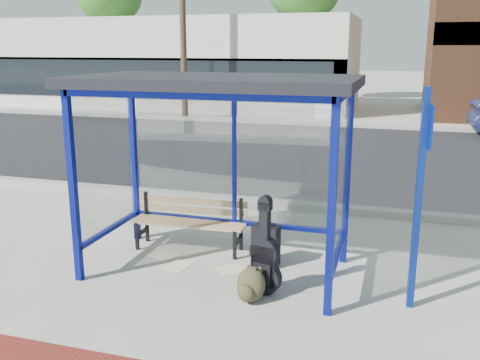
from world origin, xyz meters
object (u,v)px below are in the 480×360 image
(guitar_bag, at_px, (264,261))
(backpack, at_px, (250,286))
(suitcase, at_px, (266,245))
(bench, at_px, (190,220))

(guitar_bag, distance_m, backpack, 0.33)
(guitar_bag, xyz_separation_m, suitcase, (-0.19, 0.81, -0.13))
(guitar_bag, height_order, backpack, guitar_bag)
(guitar_bag, distance_m, suitcase, 0.84)
(guitar_bag, bearing_deg, suitcase, 114.46)
(bench, relative_size, backpack, 4.03)
(guitar_bag, xyz_separation_m, backpack, (-0.10, -0.23, -0.21))
(bench, distance_m, suitcase, 1.19)
(suitcase, height_order, backpack, suitcase)
(bench, xyz_separation_m, suitcase, (1.15, -0.26, -0.15))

